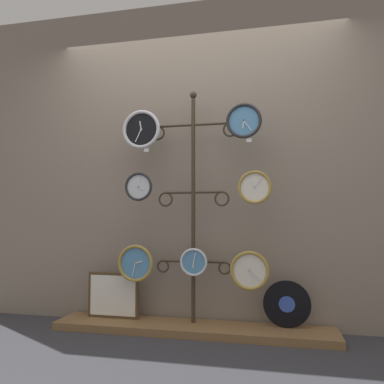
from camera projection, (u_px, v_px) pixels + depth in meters
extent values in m
plane|color=#333338|center=(181.00, 348.00, 2.57)|extent=(12.00, 12.00, 0.00)
cube|color=gray|center=(197.00, 159.00, 3.22)|extent=(4.40, 0.04, 2.80)
cube|color=brown|center=(192.00, 329.00, 2.91)|extent=(2.20, 0.36, 0.06)
cylinder|color=#382D1E|center=(193.00, 329.00, 2.97)|extent=(0.36, 0.36, 0.02)
cylinder|color=#382D1E|center=(193.00, 211.00, 3.03)|extent=(0.03, 0.03, 1.86)
sphere|color=#382D1E|center=(193.00, 95.00, 3.10)|extent=(0.06, 0.06, 0.06)
cylinder|color=#382D1E|center=(175.00, 126.00, 3.11)|extent=(0.30, 0.02, 0.02)
torus|color=#382D1E|center=(158.00, 133.00, 3.14)|extent=(0.12, 0.02, 0.12)
cylinder|color=#382D1E|center=(212.00, 124.00, 3.05)|extent=(0.30, 0.02, 0.02)
torus|color=#382D1E|center=(230.00, 129.00, 3.01)|extent=(0.12, 0.02, 0.12)
cylinder|color=#382D1E|center=(179.00, 193.00, 3.07)|extent=(0.23, 0.02, 0.02)
torus|color=#382D1E|center=(166.00, 199.00, 3.09)|extent=(0.12, 0.02, 0.12)
cylinder|color=#382D1E|center=(207.00, 192.00, 3.02)|extent=(0.23, 0.02, 0.02)
torus|color=#382D1E|center=(222.00, 199.00, 2.99)|extent=(0.12, 0.02, 0.12)
cylinder|color=#382D1E|center=(178.00, 261.00, 3.03)|extent=(0.25, 0.02, 0.02)
torus|color=#382D1E|center=(163.00, 266.00, 3.06)|extent=(0.11, 0.02, 0.11)
cylinder|color=#382D1E|center=(209.00, 262.00, 2.98)|extent=(0.25, 0.02, 0.02)
torus|color=#382D1E|center=(225.00, 268.00, 2.95)|extent=(0.11, 0.02, 0.11)
cylinder|color=black|center=(142.00, 130.00, 3.07)|extent=(0.29, 0.02, 0.29)
torus|color=silver|center=(141.00, 129.00, 3.05)|extent=(0.32, 0.03, 0.32)
cylinder|color=silver|center=(141.00, 129.00, 3.05)|extent=(0.02, 0.01, 0.02)
cube|color=silver|center=(140.00, 125.00, 3.06)|extent=(0.02, 0.00, 0.07)
cube|color=silver|center=(138.00, 136.00, 3.05)|extent=(0.06, 0.00, 0.11)
cylinder|color=#4C84B2|center=(244.00, 121.00, 2.89)|extent=(0.25, 0.02, 0.25)
torus|color=#262628|center=(244.00, 121.00, 2.88)|extent=(0.28, 0.03, 0.28)
cylinder|color=#262628|center=(244.00, 121.00, 2.88)|extent=(0.02, 0.01, 0.02)
cube|color=silver|center=(243.00, 125.00, 2.88)|extent=(0.02, 0.00, 0.06)
cube|color=silver|center=(248.00, 125.00, 2.87)|extent=(0.06, 0.00, 0.08)
cylinder|color=silver|center=(139.00, 187.00, 3.04)|extent=(0.21, 0.02, 0.21)
torus|color=#262628|center=(138.00, 187.00, 3.02)|extent=(0.23, 0.02, 0.23)
cylinder|color=#262628|center=(138.00, 187.00, 3.02)|extent=(0.01, 0.01, 0.01)
cube|color=silver|center=(141.00, 188.00, 3.02)|extent=(0.05, 0.00, 0.03)
cube|color=silver|center=(139.00, 182.00, 3.02)|extent=(0.02, 0.00, 0.08)
cylinder|color=silver|center=(255.00, 187.00, 2.86)|extent=(0.23, 0.02, 0.23)
torus|color=#A58438|center=(255.00, 187.00, 2.85)|extent=(0.26, 0.02, 0.26)
cylinder|color=#A58438|center=(255.00, 187.00, 2.85)|extent=(0.01, 0.01, 0.01)
cube|color=silver|center=(253.00, 184.00, 2.85)|extent=(0.03, 0.00, 0.06)
cube|color=silver|center=(258.00, 182.00, 2.84)|extent=(0.06, 0.00, 0.08)
cylinder|color=#4C84B2|center=(136.00, 263.00, 3.02)|extent=(0.27, 0.02, 0.27)
torus|color=#A58438|center=(135.00, 263.00, 3.00)|extent=(0.30, 0.03, 0.30)
cylinder|color=#A58438|center=(135.00, 263.00, 3.00)|extent=(0.02, 0.01, 0.02)
cube|color=silver|center=(139.00, 262.00, 3.00)|extent=(0.06, 0.00, 0.03)
cube|color=silver|center=(134.00, 270.00, 3.00)|extent=(0.03, 0.00, 0.10)
cylinder|color=#4C84B2|center=(194.00, 262.00, 2.93)|extent=(0.20, 0.02, 0.20)
torus|color=silver|center=(194.00, 262.00, 2.92)|extent=(0.22, 0.02, 0.22)
cylinder|color=silver|center=(194.00, 262.00, 2.92)|extent=(0.01, 0.01, 0.01)
cube|color=silver|center=(193.00, 265.00, 2.92)|extent=(0.01, 0.00, 0.05)
cube|color=silver|center=(195.00, 257.00, 2.92)|extent=(0.03, 0.00, 0.08)
cylinder|color=silver|center=(250.00, 270.00, 2.83)|extent=(0.27, 0.02, 0.27)
torus|color=#A58438|center=(250.00, 271.00, 2.82)|extent=(0.30, 0.03, 0.30)
cylinder|color=#A58438|center=(250.00, 271.00, 2.82)|extent=(0.02, 0.01, 0.02)
cube|color=silver|center=(251.00, 275.00, 2.81)|extent=(0.03, 0.00, 0.06)
cube|color=silver|center=(255.00, 275.00, 2.80)|extent=(0.09, 0.00, 0.07)
cylinder|color=black|center=(287.00, 304.00, 2.83)|extent=(0.36, 0.01, 0.36)
cylinder|color=#334FB2|center=(287.00, 304.00, 2.83)|extent=(0.12, 0.00, 0.12)
cube|color=#4C381E|center=(113.00, 295.00, 3.12)|extent=(0.44, 0.02, 0.37)
cube|color=white|center=(113.00, 295.00, 3.11)|extent=(0.40, 0.00, 0.33)
cube|color=white|center=(146.00, 150.00, 3.04)|extent=(0.04, 0.00, 0.03)
cube|color=white|center=(249.00, 140.00, 2.87)|extent=(0.04, 0.00, 0.03)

